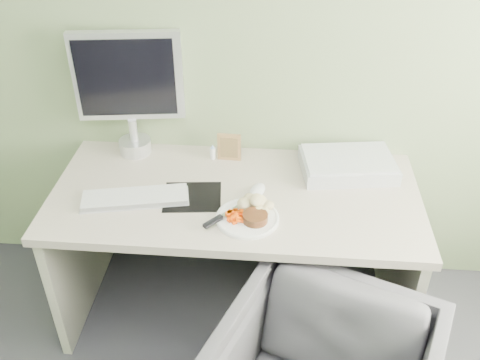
# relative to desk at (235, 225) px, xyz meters

# --- Properties ---
(wall_back) EXTENTS (3.50, 0.00, 3.50)m
(wall_back) POSITION_rel_desk_xyz_m (0.00, 0.38, 0.80)
(wall_back) COLOR gray
(wall_back) RESTS_ON floor
(desk) EXTENTS (1.60, 0.75, 0.73)m
(desk) POSITION_rel_desk_xyz_m (0.00, 0.00, 0.00)
(desk) COLOR beige
(desk) RESTS_ON floor
(plate) EXTENTS (0.26, 0.26, 0.01)m
(plate) POSITION_rel_desk_xyz_m (0.07, -0.18, 0.19)
(plate) COLOR white
(plate) RESTS_ON desk
(steak) EXTENTS (0.12, 0.12, 0.03)m
(steak) POSITION_rel_desk_xyz_m (0.10, -0.20, 0.21)
(steak) COLOR black
(steak) RESTS_ON plate
(potato_pile) EXTENTS (0.13, 0.10, 0.06)m
(potato_pile) POSITION_rel_desk_xyz_m (0.10, -0.12, 0.23)
(potato_pile) COLOR tan
(potato_pile) RESTS_ON plate
(carrot_heap) EXTENTS (0.07, 0.07, 0.04)m
(carrot_heap) POSITION_rel_desk_xyz_m (0.01, -0.20, 0.22)
(carrot_heap) COLOR #E74504
(carrot_heap) RESTS_ON plate
(steak_knife) EXTENTS (0.17, 0.19, 0.02)m
(steak_knife) POSITION_rel_desk_xyz_m (-0.04, -0.21, 0.21)
(steak_knife) COLOR silver
(steak_knife) RESTS_ON plate
(mousepad) EXTENTS (0.26, 0.24, 0.00)m
(mousepad) POSITION_rel_desk_xyz_m (-0.18, -0.05, 0.18)
(mousepad) COLOR black
(mousepad) RESTS_ON desk
(keyboard) EXTENTS (0.46, 0.22, 0.02)m
(keyboard) POSITION_rel_desk_xyz_m (-0.42, -0.09, 0.20)
(keyboard) COLOR white
(keyboard) RESTS_ON desk
(computer_mouse) EXTENTS (0.09, 0.12, 0.04)m
(computer_mouse) POSITION_rel_desk_xyz_m (0.10, -0.00, 0.20)
(computer_mouse) COLOR white
(computer_mouse) RESTS_ON desk
(photo_frame) EXTENTS (0.11, 0.02, 0.14)m
(photo_frame) POSITION_rel_desk_xyz_m (-0.05, 0.26, 0.25)
(photo_frame) COLOR #9D6A49
(photo_frame) RESTS_ON desk
(eyedrop_bottle) EXTENTS (0.03, 0.03, 0.08)m
(eyedrop_bottle) POSITION_rel_desk_xyz_m (-0.13, 0.27, 0.22)
(eyedrop_bottle) COLOR white
(eyedrop_bottle) RESTS_ON desk
(scanner) EXTENTS (0.45, 0.33, 0.06)m
(scanner) POSITION_rel_desk_xyz_m (0.50, 0.21, 0.22)
(scanner) COLOR silver
(scanner) RESTS_ON desk
(monitor) EXTENTS (0.49, 0.16, 0.59)m
(monitor) POSITION_rel_desk_xyz_m (-0.51, 0.32, 0.51)
(monitor) COLOR silver
(monitor) RESTS_ON desk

